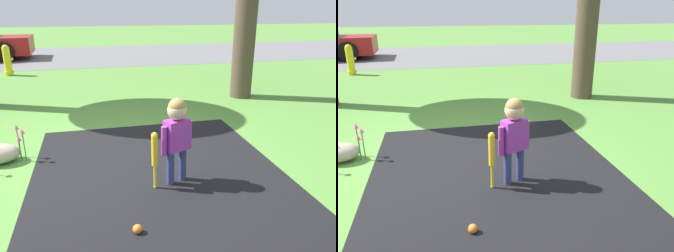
# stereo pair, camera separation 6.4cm
# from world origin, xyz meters

# --- Properties ---
(ground_plane) EXTENTS (60.00, 60.00, 0.00)m
(ground_plane) POSITION_xyz_m (0.00, 0.00, 0.00)
(ground_plane) COLOR #518438
(street_strip) EXTENTS (40.00, 6.00, 0.01)m
(street_strip) POSITION_xyz_m (0.00, 9.46, 0.00)
(street_strip) COLOR slate
(street_strip) RESTS_ON ground
(child) EXTENTS (0.36, 0.23, 0.93)m
(child) POSITION_xyz_m (0.57, -0.84, 0.61)
(child) COLOR navy
(child) RESTS_ON ground
(baseball_bat) EXTENTS (0.07, 0.07, 0.62)m
(baseball_bat) POSITION_xyz_m (0.32, -0.92, 0.40)
(baseball_bat) COLOR yellow
(baseball_bat) RESTS_ON ground
(sports_ball) EXTENTS (0.08, 0.08, 0.08)m
(sports_ball) POSITION_xyz_m (0.04, -1.60, 0.04)
(sports_ball) COLOR orange
(sports_ball) RESTS_ON ground
(fire_hydrant) EXTENTS (0.27, 0.24, 0.83)m
(fire_hydrant) POSITION_xyz_m (-2.45, 5.87, 0.40)
(fire_hydrant) COLOR yellow
(fire_hydrant) RESTS_ON ground
(flower_bed) EXTENTS (0.52, 0.43, 0.43)m
(flower_bed) POSITION_xyz_m (-1.31, 0.06, 0.34)
(flower_bed) COLOR #38702D
(flower_bed) RESTS_ON ground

